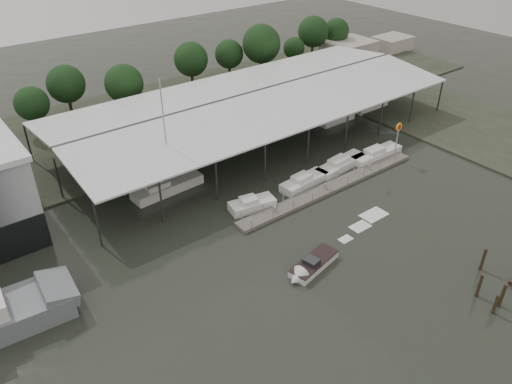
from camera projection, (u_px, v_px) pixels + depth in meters
ground at (293, 284)px, 47.19m from camera, size 200.00×200.00×0.00m
land_strip_far at (109, 132)px, 75.28m from camera, size 140.00×30.00×0.30m
land_strip_east at (469, 126)px, 77.16m from camera, size 20.00×60.00×0.30m
covered_boat_shed at (255, 96)px, 71.51m from camera, size 58.24×24.00×6.96m
floating_dock at (331, 187)px, 61.56m from camera, size 28.00×2.00×1.40m
shell_fuel_sign at (398, 134)px, 65.80m from camera, size 1.10×0.18×5.55m
distant_commercial_buildings at (363, 48)px, 106.75m from camera, size 22.00×8.00×4.00m
white_sailboat at (166, 187)px, 60.78m from camera, size 9.14×3.07×14.40m
speedboat_underway at (311, 266)px, 48.67m from camera, size 17.36×5.32×2.00m
moored_cruiser_0 at (252, 204)px, 57.61m from camera, size 5.70×3.23×1.70m
moored_cruiser_1 at (304, 181)px, 61.97m from camera, size 7.00×2.74×1.70m
moored_cruiser_2 at (341, 164)px, 65.71m from camera, size 8.60×3.16×1.70m
moored_cruiser_3 at (376, 154)px, 68.12m from camera, size 8.15×2.29×1.70m
horizon_tree_line at (221, 55)px, 88.83m from camera, size 68.16×11.35×10.52m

